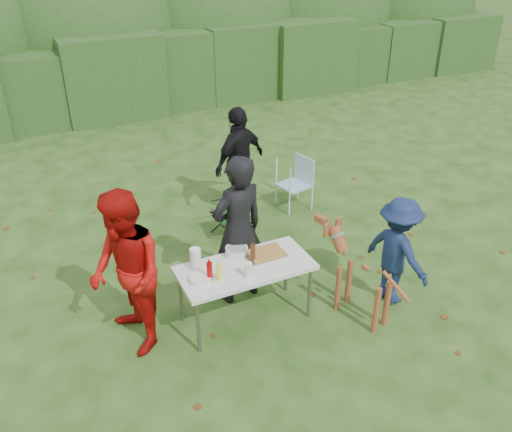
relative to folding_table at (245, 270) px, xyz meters
name	(u,v)px	position (x,y,z in m)	size (l,w,h in m)	color
ground	(271,312)	(0.32, -0.04, -0.69)	(80.00, 80.00, 0.00)	#1E4211
hedge_row	(112,79)	(0.32, 7.96, 0.16)	(22.00, 1.40, 1.70)	#23471C
shrub_backdrop	(93,32)	(0.32, 9.56, 0.91)	(20.00, 2.60, 3.20)	#3D6628
folding_table	(245,270)	(0.00, 0.00, 0.00)	(1.50, 0.70, 0.74)	silver
person_cook	(238,231)	(0.11, 0.43, 0.25)	(0.68, 0.45, 1.87)	black
person_red_jacket	(126,274)	(-1.27, 0.15, 0.23)	(0.90, 0.70, 1.84)	#AA0C0A
person_black_puffy	(240,162)	(1.01, 2.39, 0.17)	(1.01, 0.42, 1.72)	black
child	(397,252)	(1.76, -0.43, 0.00)	(0.88, 0.51, 1.37)	#15244C
dog	(364,280)	(1.23, -0.55, -0.16)	(1.10, 0.44, 1.05)	brown
camping_chair	(232,212)	(0.59, 1.74, -0.27)	(0.52, 0.52, 0.84)	#133D15
lawn_chair	(294,183)	(1.86, 2.19, -0.28)	(0.49, 0.49, 0.82)	#4085D2
food_tray	(266,255)	(0.30, 0.09, 0.06)	(0.45, 0.30, 0.02)	#B7B7BA
focaccia_bread	(266,253)	(0.30, 0.09, 0.09)	(0.40, 0.26, 0.04)	#B57D39
mustard_bottle	(220,272)	(-0.35, -0.12, 0.15)	(0.06, 0.06, 0.20)	#F3FF32
ketchup_bottle	(210,271)	(-0.44, -0.07, 0.16)	(0.06, 0.06, 0.22)	#9B0103
beer_bottle	(253,253)	(0.11, 0.03, 0.17)	(0.06, 0.06, 0.24)	#47230F
paper_towel_roll	(196,259)	(-0.51, 0.18, 0.18)	(0.12, 0.12, 0.26)	white
cup_stack	(249,270)	(-0.05, -0.20, 0.14)	(0.08, 0.08, 0.18)	white
pasta_bowl	(237,251)	(0.01, 0.24, 0.10)	(0.26, 0.26, 0.10)	silver
plate_stack	(200,279)	(-0.54, -0.04, 0.08)	(0.24, 0.24, 0.05)	white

